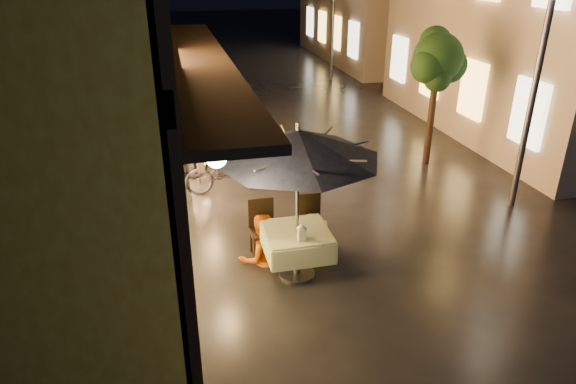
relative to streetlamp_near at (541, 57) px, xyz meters
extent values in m
plane|color=black|center=(-3.00, -2.00, -2.92)|extent=(90.00, 90.00, 0.00)
cube|color=orange|center=(-8.75, 2.00, 0.58)|extent=(4.50, 11.00, 7.00)
cube|color=black|center=(-6.47, 2.00, 0.38)|extent=(0.12, 11.00, 0.35)
cube|color=black|center=(-5.90, 2.00, -0.17)|extent=(1.20, 10.50, 0.12)
cube|color=#FFBF56|center=(-6.44, -1.50, -1.52)|extent=(0.10, 2.20, 2.40)
cube|color=#FFBF56|center=(-6.44, 2.00, -1.52)|extent=(0.10, 2.20, 2.40)
cube|color=#FFBF56|center=(-6.44, 5.50, -1.52)|extent=(0.10, 2.20, 2.40)
cube|color=#FFBF56|center=(0.95, 1.20, -1.42)|extent=(0.10, 1.00, 1.40)
cube|color=#FFBF56|center=(0.95, 3.40, -1.42)|extent=(0.10, 1.00, 1.40)
cube|color=#FFBF56|center=(0.95, 5.60, -1.42)|extent=(0.10, 1.00, 1.40)
cube|color=#FFBF56|center=(0.95, 7.80, -1.42)|extent=(0.10, 1.00, 1.40)
cube|color=#FFBF56|center=(0.95, 12.20, -1.42)|extent=(0.10, 1.00, 1.40)
cube|color=#FFBF56|center=(0.95, 14.40, -1.42)|extent=(0.10, 1.00, 1.40)
cube|color=#FFBF56|center=(0.95, 16.60, -1.42)|extent=(0.10, 1.00, 1.40)
cube|color=#FFBF56|center=(0.95, 18.80, -1.42)|extent=(0.10, 1.00, 1.40)
cylinder|color=black|center=(-0.60, 2.50, -1.82)|extent=(0.16, 0.16, 2.20)
sphere|color=black|center=(-0.60, 2.50, -0.42)|extent=(1.10, 1.10, 1.10)
sphere|color=black|center=(-0.25, 2.60, -0.62)|extent=(0.80, 0.80, 0.80)
sphere|color=black|center=(-0.90, 2.35, -0.57)|extent=(0.76, 0.76, 0.76)
sphere|color=black|center=(-0.55, 2.80, -0.12)|extent=(0.70, 0.70, 0.70)
sphere|color=black|center=(-0.70, 2.25, -0.82)|extent=(0.60, 0.60, 0.60)
cylinder|color=#59595E|center=(0.00, 0.00, -0.92)|extent=(0.12, 0.12, 4.00)
cylinder|color=#59595E|center=(0.00, 12.00, -0.92)|extent=(0.12, 0.12, 4.00)
cylinder|color=#59595E|center=(-4.78, -1.42, -2.56)|extent=(0.10, 0.10, 0.72)
cylinder|color=#59595E|center=(-4.78, -1.42, -2.90)|extent=(0.56, 0.56, 0.04)
cube|color=#2A5829|center=(-4.78, -1.42, -2.17)|extent=(0.95, 0.95, 0.06)
cube|color=#2A5829|center=(-4.30, -1.42, -2.33)|extent=(0.04, 0.95, 0.33)
cube|color=#2A5829|center=(-5.25, -1.42, -2.33)|extent=(0.04, 0.95, 0.33)
cube|color=#2A5829|center=(-4.78, -0.95, -2.33)|extent=(0.95, 0.04, 0.33)
cube|color=#2A5829|center=(-4.78, -1.90, -2.33)|extent=(0.95, 0.04, 0.33)
cylinder|color=#59595E|center=(-4.78, -1.42, -1.77)|extent=(0.05, 0.05, 2.30)
cone|color=black|center=(-4.78, -1.42, -0.77)|extent=(2.39, 2.39, 0.43)
cylinder|color=#59595E|center=(-4.78, -1.42, -0.52)|extent=(0.06, 0.06, 0.12)
cube|color=black|center=(-5.18, -0.77, -2.47)|extent=(0.42, 0.42, 0.05)
cube|color=black|center=(-5.18, -0.58, -2.22)|extent=(0.42, 0.04, 0.55)
cylinder|color=black|center=(-5.36, -0.95, -2.70)|extent=(0.04, 0.04, 0.43)
cylinder|color=black|center=(-5.00, -0.95, -2.70)|extent=(0.04, 0.04, 0.43)
cylinder|color=black|center=(-5.36, -0.59, -2.70)|extent=(0.04, 0.04, 0.43)
cylinder|color=black|center=(-5.00, -0.59, -2.70)|extent=(0.04, 0.04, 0.43)
cube|color=black|center=(-4.38, -0.77, -2.47)|extent=(0.42, 0.42, 0.05)
cube|color=black|center=(-4.38, -0.58, -2.22)|extent=(0.42, 0.04, 0.55)
cylinder|color=black|center=(-4.56, -0.95, -2.70)|extent=(0.04, 0.04, 0.43)
cylinder|color=black|center=(-4.20, -0.95, -2.70)|extent=(0.04, 0.04, 0.43)
cylinder|color=black|center=(-4.56, -0.59, -2.70)|extent=(0.04, 0.04, 0.43)
cylinder|color=black|center=(-4.20, -0.59, -2.70)|extent=(0.04, 0.04, 0.43)
cube|color=white|center=(-4.78, -1.69, -2.05)|extent=(0.11, 0.11, 0.18)
cube|color=#FFD88C|center=(-4.78, -1.69, -2.06)|extent=(0.07, 0.07, 0.12)
cone|color=white|center=(-4.78, -1.69, -1.92)|extent=(0.16, 0.16, 0.07)
imported|color=#C04F02|center=(-5.24, -0.85, -2.13)|extent=(0.87, 0.73, 1.57)
imported|color=yellow|center=(-4.37, -0.86, -2.23)|extent=(0.95, 0.64, 1.37)
imported|color=black|center=(-5.45, 1.94, -2.46)|extent=(1.76, 0.68, 0.91)
imported|color=black|center=(-5.60, 2.87, -2.42)|extent=(1.70, 0.73, 0.99)
imported|color=black|center=(-5.77, 2.97, -2.51)|extent=(1.64, 1.05, 0.81)
imported|color=black|center=(-5.65, 4.09, -2.44)|extent=(1.65, 0.84, 0.95)
imported|color=black|center=(-5.80, 5.24, -2.47)|extent=(1.78, 1.12, 0.88)
imported|color=black|center=(-5.73, 7.07, -2.43)|extent=(1.64, 0.56, 0.97)
imported|color=black|center=(-5.22, 6.81, -2.43)|extent=(1.97, 1.09, 0.98)
camera|label=1|loc=(-6.44, -7.97, 1.59)|focal=32.00mm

